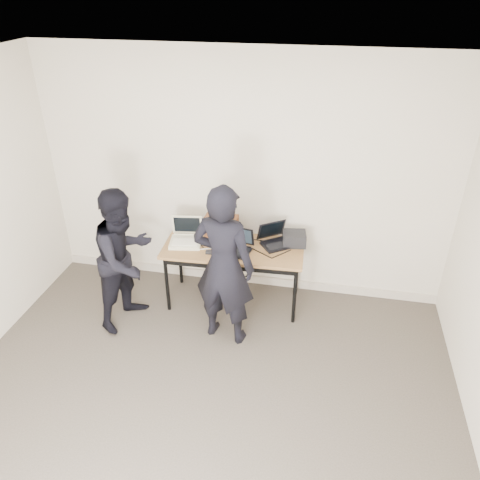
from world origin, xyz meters
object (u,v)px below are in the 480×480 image
(desk, at_px, (233,252))
(equipment_box, at_px, (294,239))
(person_typist, at_px, (224,267))
(leather_satchel, at_px, (222,225))
(laptop_beige, at_px, (186,238))
(person_observer, at_px, (125,258))
(laptop_right, at_px, (275,239))
(laptop_center, at_px, (237,245))

(desk, distance_m, equipment_box, 0.67)
(equipment_box, distance_m, person_typist, 0.97)
(leather_satchel, distance_m, equipment_box, 0.81)
(laptop_beige, bearing_deg, person_observer, -143.88)
(laptop_right, bearing_deg, laptop_center, 173.32)
(laptop_beige, bearing_deg, equipment_box, 0.37)
(desk, relative_size, equipment_box, 6.24)
(laptop_center, xyz_separation_m, leather_satchel, (-0.23, 0.27, 0.07))
(leather_satchel, height_order, equipment_box, leather_satchel)
(person_typist, relative_size, person_observer, 1.12)
(leather_satchel, height_order, person_typist, person_typist)
(laptop_right, bearing_deg, desk, 165.97)
(laptop_center, xyz_separation_m, laptop_right, (0.38, 0.21, -0.00))
(laptop_right, relative_size, equipment_box, 1.77)
(desk, bearing_deg, laptop_right, 19.16)
(person_observer, bearing_deg, equipment_box, -47.67)
(laptop_beige, relative_size, person_typist, 0.22)
(leather_satchel, bearing_deg, equipment_box, -3.05)
(desk, height_order, laptop_center, laptop_center)
(laptop_beige, bearing_deg, desk, -9.58)
(leather_satchel, bearing_deg, person_observer, -140.35)
(laptop_center, distance_m, equipment_box, 0.63)
(laptop_beige, height_order, person_observer, person_observer)
(laptop_right, distance_m, person_observer, 1.59)
(laptop_beige, distance_m, laptop_right, 0.97)
(equipment_box, relative_size, person_observer, 0.16)
(laptop_right, height_order, person_typist, person_typist)
(desk, relative_size, leather_satchel, 4.22)
(laptop_beige, xyz_separation_m, person_typist, (0.55, -0.58, 0.07))
(person_typist, bearing_deg, laptop_right, -108.37)
(laptop_center, relative_size, person_typist, 0.21)
(laptop_center, relative_size, leather_satchel, 0.98)
(laptop_beige, relative_size, laptop_right, 0.87)
(equipment_box, xyz_separation_m, person_observer, (-1.65, -0.68, -0.03))
(desk, relative_size, person_typist, 0.90)
(leather_satchel, bearing_deg, person_typist, -75.87)
(laptop_center, relative_size, person_observer, 0.23)
(desk, bearing_deg, person_typist, -89.54)
(laptop_right, height_order, equipment_box, laptop_right)
(laptop_center, bearing_deg, person_typist, -82.10)
(desk, xyz_separation_m, laptop_center, (0.05, -0.04, 0.11))
(leather_satchel, height_order, person_observer, person_observer)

